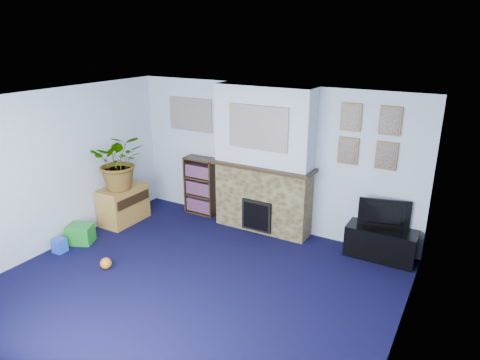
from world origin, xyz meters
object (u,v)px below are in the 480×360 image
Objects in this scene: sideboard at (123,203)px; tv_stand at (381,244)px; television at (384,215)px; bookshelf at (201,187)px.

tv_stand is at bearing 12.34° from sideboard.
tv_stand is at bearing 75.09° from television.
bookshelf reaches higher than television.
bookshelf is at bearing -15.91° from television.
sideboard reaches higher than tv_stand.
bookshelf is (-3.23, 0.06, -0.18)m from television.
sideboard is (-0.96, -0.99, -0.15)m from bookshelf.
television is 3.24m from bookshelf.
bookshelf is at bearing 46.03° from sideboard.
tv_stand is 0.46m from television.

